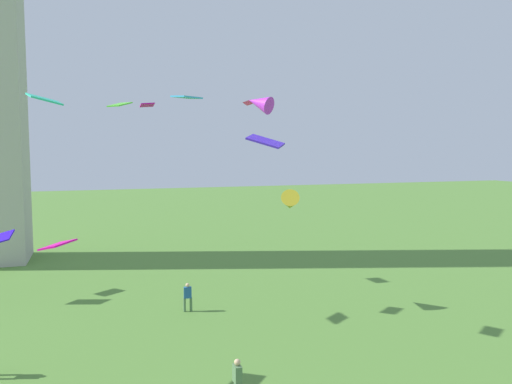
% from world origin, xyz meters
% --- Properties ---
extents(person_1, '(0.28, 0.56, 1.80)m').
position_xyz_m(person_1, '(-2.14, 8.82, 1.02)').
color(person_1, '#51754C').
rests_on(person_1, ground_plane).
extents(person_2, '(0.55, 0.32, 1.77)m').
position_xyz_m(person_2, '(-1.91, 20.30, 1.00)').
color(person_2, '#51754C').
rests_on(person_2, ground_plane).
extents(kite_flying_0, '(1.94, 1.75, 0.73)m').
position_xyz_m(kite_flying_0, '(0.33, 12.52, 10.23)').
color(kite_flying_0, '#4222D1').
extents(kite_flying_1, '(1.75, 2.21, 1.78)m').
position_xyz_m(kite_flying_1, '(4.33, 19.16, 6.57)').
color(kite_flying_1, gold).
extents(kite_flying_3, '(1.51, 1.53, 0.37)m').
position_xyz_m(kite_flying_3, '(-5.59, 21.19, 12.49)').
color(kite_flying_3, '#52CC30').
extents(kite_flying_4, '(0.79, 1.13, 0.63)m').
position_xyz_m(kite_flying_4, '(5.48, 31.00, 13.85)').
color(kite_flying_4, '#DD343C').
extents(kite_flying_5, '(1.82, 1.91, 1.36)m').
position_xyz_m(kite_flying_5, '(1.79, 17.68, 12.49)').
color(kite_flying_5, '#C330DF').
extents(kite_flying_6, '(2.01, 1.77, 0.72)m').
position_xyz_m(kite_flying_6, '(-9.62, 21.10, 12.65)').
color(kite_flying_6, '#2BCBA7').
extents(kite_flying_7, '(1.54, 1.62, 0.35)m').
position_xyz_m(kite_flying_7, '(-8.66, 12.74, 5.95)').
color(kite_flying_7, '#ED0BA0').
extents(kite_flying_8, '(1.01, 1.43, 0.25)m').
position_xyz_m(kite_flying_8, '(-3.30, 27.84, 13.11)').
color(kite_flying_8, '#CE09A3').
extents(kite_flying_9, '(1.70, 1.61, 0.16)m').
position_xyz_m(kite_flying_9, '(-2.53, 16.47, 12.53)').
color(kite_flying_9, '#36A7EB').
extents(kite_flying_10, '(1.76, 1.57, 0.99)m').
position_xyz_m(kite_flying_10, '(-12.96, 25.85, 4.23)').
color(kite_flying_10, '#290CDA').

